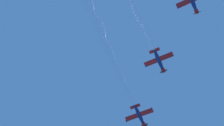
% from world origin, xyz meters
% --- Properties ---
extents(airplane_lead, '(7.88, 7.08, 2.48)m').
position_xyz_m(airplane_lead, '(5.45, -3.33, 65.70)').
color(airplane_lead, navy).
extents(airplane_left_wingman, '(7.85, 7.08, 2.49)m').
position_xyz_m(airplane_left_wingman, '(-7.11, 5.72, 67.44)').
color(airplane_left_wingman, navy).
extents(airplane_right_wingman, '(7.90, 7.08, 2.45)m').
position_xyz_m(airplane_right_wingman, '(-21.93, 13.59, 66.82)').
color(airplane_right_wingman, navy).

